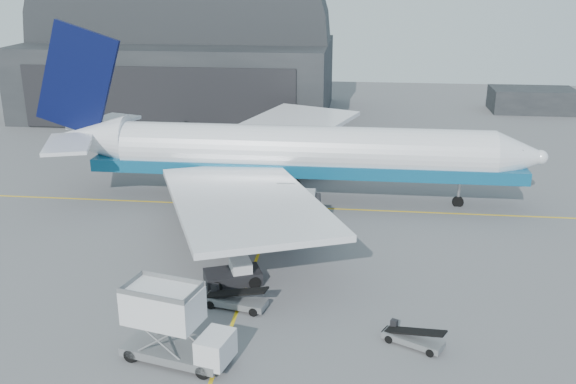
# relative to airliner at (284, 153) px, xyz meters

# --- Properties ---
(ground) EXTENTS (200.00, 200.00, 0.00)m
(ground) POSITION_rel_airliner_xyz_m (-0.64, -22.24, -5.24)
(ground) COLOR #565659
(ground) RESTS_ON ground
(taxi_lines) EXTENTS (80.00, 42.12, 0.02)m
(taxi_lines) POSITION_rel_airliner_xyz_m (-0.64, -9.57, -5.23)
(taxi_lines) COLOR gold
(taxi_lines) RESTS_ON ground
(hangar) EXTENTS (50.00, 28.30, 28.00)m
(hangar) POSITION_rel_airliner_xyz_m (-22.64, 42.71, 4.30)
(hangar) COLOR black
(hangar) RESTS_ON ground
(distant_bldg_a) EXTENTS (14.00, 8.00, 4.00)m
(distant_bldg_a) POSITION_rel_airliner_xyz_m (37.36, 49.76, -5.24)
(distant_bldg_a) COLOR black
(distant_bldg_a) RESTS_ON ground
(airliner) EXTENTS (53.33, 51.71, 18.72)m
(airliner) POSITION_rel_airliner_xyz_m (0.00, 0.00, 0.00)
(airliner) COLOR white
(airliner) RESTS_ON ground
(catering_truck) EXTENTS (7.45, 4.20, 4.84)m
(catering_truck) POSITION_rel_airliner_xyz_m (-3.41, -30.42, -2.79)
(catering_truck) COLOR slate
(catering_truck) RESTS_ON ground
(pushback_tug) EXTENTS (4.91, 3.86, 2.00)m
(pushback_tug) POSITION_rel_airliner_xyz_m (-1.65, -19.74, -4.48)
(pushback_tug) COLOR black
(pushback_tug) RESTS_ON ground
(belt_loader_a) EXTENTS (5.00, 2.50, 1.87)m
(belt_loader_a) POSITION_rel_airliner_xyz_m (-0.90, -23.45, -4.66)
(belt_loader_a) COLOR slate
(belt_loader_a) RESTS_ON ground
(belt_loader_b) EXTENTS (4.14, 3.01, 1.60)m
(belt_loader_b) POSITION_rel_airliner_xyz_m (11.62, -27.05, -4.74)
(belt_loader_b) COLOR slate
(belt_loader_b) RESTS_ON ground
(traffic_cone) EXTENTS (0.39, 0.39, 0.57)m
(traffic_cone) POSITION_rel_airliner_xyz_m (-2.20, -15.60, -4.97)
(traffic_cone) COLOR #F25B07
(traffic_cone) RESTS_ON ground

